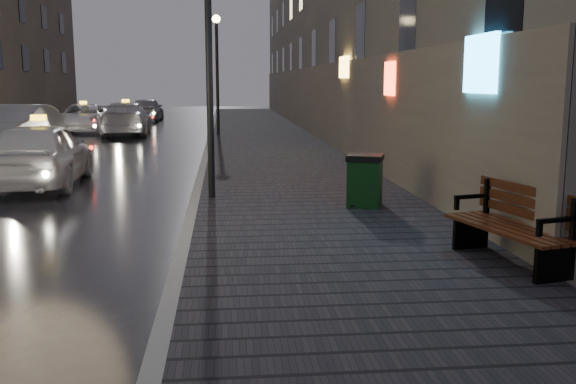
# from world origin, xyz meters

# --- Properties ---
(ground) EXTENTS (120.00, 120.00, 0.00)m
(ground) POSITION_xyz_m (0.00, 0.00, 0.00)
(ground) COLOR black
(ground) RESTS_ON ground
(sidewalk) EXTENTS (4.60, 58.00, 0.15)m
(sidewalk) POSITION_xyz_m (3.90, 21.00, 0.07)
(sidewalk) COLOR black
(sidewalk) RESTS_ON ground
(curb) EXTENTS (0.20, 58.00, 0.15)m
(curb) POSITION_xyz_m (1.50, 21.00, 0.07)
(curb) COLOR slate
(curb) RESTS_ON ground
(building_near) EXTENTS (1.80, 50.00, 13.00)m
(building_near) POSITION_xyz_m (7.10, 25.00, 6.50)
(building_near) COLOR #605B54
(building_near) RESTS_ON ground
(lamp_near) EXTENTS (0.36, 0.36, 5.28)m
(lamp_near) POSITION_xyz_m (1.85, 6.00, 3.49)
(lamp_near) COLOR black
(lamp_near) RESTS_ON sidewalk
(lamp_far) EXTENTS (0.36, 0.36, 5.28)m
(lamp_far) POSITION_xyz_m (1.85, 22.00, 3.49)
(lamp_far) COLOR black
(lamp_far) RESTS_ON sidewalk
(bench) EXTENTS (1.16, 2.13, 1.03)m
(bench) POSITION_xyz_m (5.93, 0.65, 0.67)
(bench) COLOR black
(bench) RESTS_ON sidewalk
(trash_bin) EXTENTS (0.84, 0.84, 1.00)m
(trash_bin) POSITION_xyz_m (4.81, 4.72, 0.66)
(trash_bin) COLOR black
(trash_bin) RESTS_ON sidewalk
(taxi_near) EXTENTS (2.06, 4.76, 1.60)m
(taxi_near) POSITION_xyz_m (-2.33, 8.78, 0.80)
(taxi_near) COLOR silver
(taxi_near) RESTS_ON ground
(car_left_mid) EXTENTS (2.40, 5.32, 1.70)m
(car_left_mid) POSITION_xyz_m (-5.40, 16.97, 0.85)
(car_left_mid) COLOR #97979F
(car_left_mid) RESTS_ON ground
(taxi_mid) EXTENTS (2.55, 5.51, 1.56)m
(taxi_mid) POSITION_xyz_m (-2.54, 24.14, 0.78)
(taxi_mid) COLOR silver
(taxi_mid) RESTS_ON ground
(taxi_far) EXTENTS (2.56, 5.17, 1.41)m
(taxi_far) POSITION_xyz_m (-5.05, 26.70, 0.70)
(taxi_far) COLOR white
(taxi_far) RESTS_ON ground
(car_far) EXTENTS (1.84, 4.49, 1.52)m
(car_far) POSITION_xyz_m (-2.81, 34.99, 0.76)
(car_far) COLOR gray
(car_far) RESTS_ON ground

